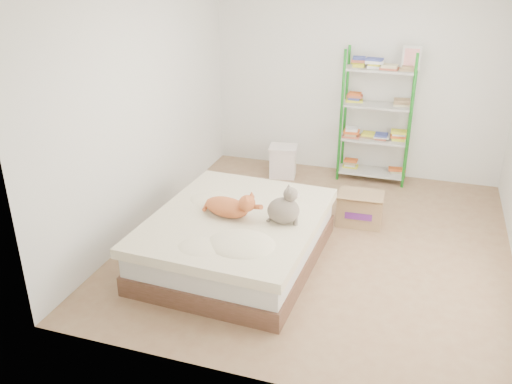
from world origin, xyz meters
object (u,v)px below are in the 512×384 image
at_px(grey_cat, 284,205).
at_px(white_bin, 283,161).
at_px(cardboard_box, 360,208).
at_px(bed, 237,238).
at_px(orange_cat, 227,205).
at_px(shelf_unit, 377,116).

bearing_deg(grey_cat, white_bin, 0.16).
relative_size(cardboard_box, white_bin, 1.19).
distance_m(bed, white_bin, 2.23).
height_order(bed, orange_cat, orange_cat).
bearing_deg(cardboard_box, orange_cat, -135.34).
bearing_deg(shelf_unit, cardboard_box, -88.64).
relative_size(bed, grey_cat, 5.43).
bearing_deg(bed, cardboard_box, 51.56).
relative_size(orange_cat, cardboard_box, 1.08).
height_order(cardboard_box, white_bin, white_bin).
xyz_separation_m(bed, grey_cat, (0.46, 0.00, 0.42)).
distance_m(orange_cat, white_bin, 2.28).
xyz_separation_m(orange_cat, cardboard_box, (1.12, 1.20, -0.42)).
bearing_deg(bed, white_bin, 96.28).
distance_m(grey_cat, cardboard_box, 1.40).
bearing_deg(shelf_unit, grey_cat, -102.12).
bearing_deg(orange_cat, shelf_unit, 80.53).
bearing_deg(grey_cat, orange_cat, 76.69).
distance_m(orange_cat, grey_cat, 0.56).
bearing_deg(bed, shelf_unit, 70.74).
xyz_separation_m(cardboard_box, white_bin, (-1.18, 1.04, 0.04)).
height_order(bed, shelf_unit, shelf_unit).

